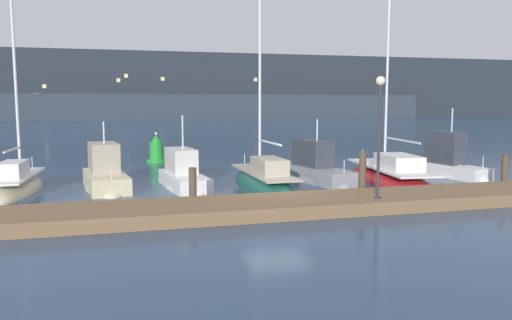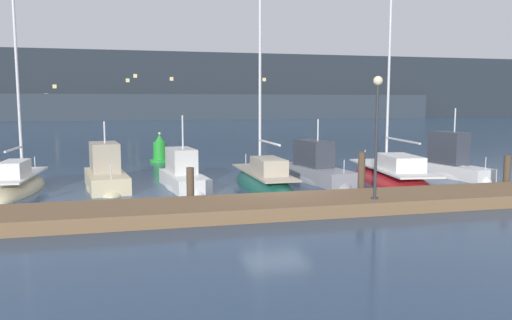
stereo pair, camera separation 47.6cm
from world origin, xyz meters
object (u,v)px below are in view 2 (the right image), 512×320
motorboat_berth_5 (317,175)px  channel_buoy (160,151)px  motorboat_berth_3 (184,181)px  sailboat_berth_6 (391,179)px  motorboat_berth_7 (453,170)px  motorboat_berth_2 (106,180)px  sailboat_berth_1 (20,187)px  sailboat_berth_4 (264,185)px  dock_lamppost (377,118)px

motorboat_berth_5 → channel_buoy: (-6.95, 9.89, 0.38)m
motorboat_berth_3 → sailboat_berth_6: bearing=-4.8°
motorboat_berth_3 → motorboat_berth_7: size_ratio=1.03×
motorboat_berth_2 → motorboat_berth_5: bearing=-2.9°
sailboat_berth_6 → motorboat_berth_7: 3.90m
sailboat_berth_1 → motorboat_berth_3: (6.91, -0.77, 0.11)m
motorboat_berth_3 → sailboat_berth_4: 3.58m
motorboat_berth_3 → sailboat_berth_4: size_ratio=0.54×
sailboat_berth_4 → motorboat_berth_5: bearing=18.8°
sailboat_berth_4 → dock_lamppost: bearing=-66.0°
dock_lamppost → sailboat_berth_4: bearing=114.0°
sailboat_berth_6 → motorboat_berth_3: bearing=175.2°
sailboat_berth_4 → channel_buoy: sailboat_berth_4 is taller
motorboat_berth_7 → dock_lamppost: dock_lamppost is taller
channel_buoy → sailboat_berth_4: bearing=-69.8°
motorboat_berth_5 → sailboat_berth_6: size_ratio=0.43×
sailboat_berth_6 → motorboat_berth_7: size_ratio=2.69×
sailboat_berth_1 → motorboat_berth_5: (13.34, -0.58, 0.13)m
motorboat_berth_3 → dock_lamppost: 9.33m
motorboat_berth_3 → motorboat_berth_2: bearing=168.5°
sailboat_berth_1 → motorboat_berth_5: 13.35m
motorboat_berth_5 → channel_buoy: motorboat_berth_5 is taller
sailboat_berth_4 → motorboat_berth_7: (10.13, 0.71, 0.25)m
sailboat_berth_1 → sailboat_berth_4: 10.52m
sailboat_berth_4 → sailboat_berth_1: bearing=171.4°
motorboat_berth_2 → sailboat_berth_4: bearing=-12.3°
dock_lamppost → sailboat_berth_1: bearing=150.7°
sailboat_berth_4 → motorboat_berth_5: sailboat_berth_4 is taller
motorboat_berth_3 → sailboat_berth_4: (3.49, -0.81, -0.17)m
motorboat_berth_2 → sailboat_berth_1: bearing=178.5°
motorboat_berth_5 → sailboat_berth_1: bearing=177.5°
sailboat_berth_1 → sailboat_berth_4: (10.40, -1.58, -0.06)m
motorboat_berth_2 → motorboat_berth_7: size_ratio=1.05×
motorboat_berth_2 → dock_lamppost: size_ratio=1.18×
sailboat_berth_1 → dock_lamppost: 15.14m
sailboat_berth_1 → motorboat_berth_2: (3.56, -0.09, 0.20)m
sailboat_berth_1 → motorboat_berth_5: bearing=-2.5°
sailboat_berth_4 → sailboat_berth_6: size_ratio=0.71×
sailboat_berth_4 → motorboat_berth_7: sailboat_berth_4 is taller
dock_lamppost → sailboat_berth_6: bearing=56.3°
motorboat_berth_5 → motorboat_berth_2: bearing=177.1°
motorboat_berth_2 → sailboat_berth_4: sailboat_berth_4 is taller
motorboat_berth_3 → channel_buoy: motorboat_berth_3 is taller
sailboat_berth_4 → motorboat_berth_7: bearing=4.0°
motorboat_berth_3 → sailboat_berth_6: size_ratio=0.38×
motorboat_berth_3 → motorboat_berth_7: bearing=-0.4°
channel_buoy → sailboat_berth_6: bearing=-46.5°
sailboat_berth_6 → motorboat_berth_7: (3.82, 0.72, 0.22)m
motorboat_berth_2 → motorboat_berth_3: bearing=-11.5°
sailboat_berth_6 → dock_lamppost: sailboat_berth_6 is taller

